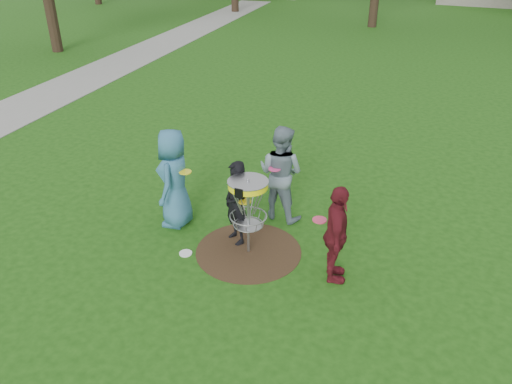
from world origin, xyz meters
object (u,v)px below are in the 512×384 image
at_px(player_blue, 174,178).
at_px(player_maroon, 336,235).
at_px(player_grey, 281,173).
at_px(player_black, 236,203).
at_px(disc_golf_basket, 248,199).

bearing_deg(player_blue, player_maroon, 69.54).
bearing_deg(player_grey, player_maroon, 143.19).
height_order(player_black, player_maroon, player_maroon).
bearing_deg(player_grey, player_black, 78.72).
height_order(player_blue, player_grey, player_blue).
bearing_deg(player_blue, player_black, 73.09).
distance_m(player_maroon, disc_golf_basket, 1.53).
xyz_separation_m(player_blue, player_black, (1.27, -0.08, -0.16)).
bearing_deg(player_blue, player_grey, 108.63).
bearing_deg(player_black, disc_golf_basket, 0.51).
distance_m(player_grey, player_maroon, 2.04).
relative_size(player_blue, player_maroon, 1.14).
height_order(player_maroon, disc_golf_basket, player_maroon).
distance_m(player_blue, disc_golf_basket, 1.63).
distance_m(player_grey, disc_golf_basket, 1.31).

